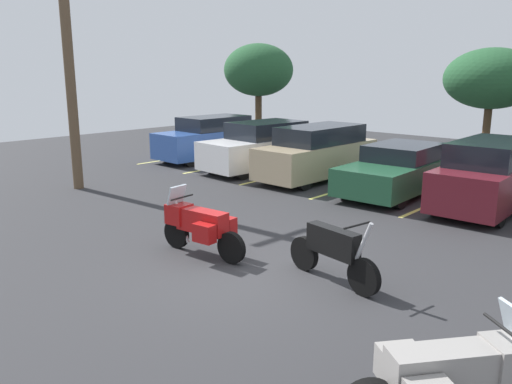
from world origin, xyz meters
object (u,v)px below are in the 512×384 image
(car_green, at_px, (399,170))
(motorcycle_third, at_px, (333,251))
(car_maroon, at_px, (490,175))
(motorcycle_second, at_px, (451,374))
(utility_pole, at_px, (68,47))
(motorcycle_touring, at_px, (200,225))
(car_white, at_px, (260,147))
(car_blue, at_px, (209,138))
(car_tan, at_px, (318,153))

(car_green, bearing_deg, motorcycle_third, -71.21)
(motorcycle_third, height_order, car_maroon, car_maroon)
(car_green, bearing_deg, motorcycle_second, -59.95)
(motorcycle_third, height_order, utility_pole, utility_pole)
(motorcycle_touring, height_order, motorcycle_third, motorcycle_touring)
(motorcycle_second, relative_size, car_maroon, 0.40)
(motorcycle_second, relative_size, car_white, 0.40)
(car_blue, bearing_deg, car_green, -1.97)
(motorcycle_second, xyz_separation_m, car_white, (-11.15, 9.46, 0.27))
(car_green, bearing_deg, car_maroon, -1.18)
(motorcycle_second, relative_size, car_blue, 0.40)
(motorcycle_touring, distance_m, car_white, 9.30)
(motorcycle_third, distance_m, utility_pole, 11.04)
(car_white, bearing_deg, car_maroon, -0.02)
(motorcycle_third, bearing_deg, utility_pole, 175.47)
(motorcycle_second, xyz_separation_m, motorcycle_third, (-3.09, 2.42, -0.06))
(car_maroon, bearing_deg, car_blue, 178.21)
(car_tan, bearing_deg, utility_pole, -126.91)
(motorcycle_touring, xyz_separation_m, car_tan, (-2.72, 7.83, 0.28))
(motorcycle_third, distance_m, car_blue, 13.52)
(car_blue, bearing_deg, car_tan, -2.02)
(car_blue, height_order, car_green, car_blue)
(motorcycle_second, height_order, car_blue, car_blue)
(motorcycle_touring, relative_size, utility_pole, 0.25)
(car_tan, bearing_deg, motorcycle_second, -48.10)
(motorcycle_third, height_order, car_tan, car_tan)
(motorcycle_second, bearing_deg, car_white, 139.69)
(utility_pole, bearing_deg, motorcycle_second, -13.56)
(car_maroon, bearing_deg, motorcycle_second, -73.33)
(car_blue, xyz_separation_m, car_maroon, (11.56, -0.36, 0.03))
(car_green, relative_size, car_maroon, 1.05)
(car_white, relative_size, car_tan, 0.95)
(car_white, distance_m, utility_pole, 7.49)
(motorcycle_touring, relative_size, motorcycle_second, 1.15)
(car_white, bearing_deg, motorcycle_second, -40.31)
(motorcycle_touring, relative_size, car_tan, 0.44)
(motorcycle_touring, distance_m, car_maroon, 8.28)
(car_white, height_order, utility_pole, utility_pole)
(utility_pole, bearing_deg, car_blue, 98.46)
(car_blue, relative_size, car_green, 0.95)
(car_blue, relative_size, car_maroon, 1.00)
(car_white, distance_m, car_maroon, 8.32)
(car_tan, xyz_separation_m, car_maroon, (5.79, -0.16, 0.01))
(motorcycle_touring, xyz_separation_m, car_green, (0.40, 7.73, 0.10))
(motorcycle_touring, height_order, car_blue, car_blue)
(motorcycle_third, bearing_deg, car_green, 108.79)
(car_maroon, distance_m, utility_pole, 12.76)
(motorcycle_second, bearing_deg, motorcycle_third, 141.96)
(motorcycle_touring, distance_m, car_green, 7.74)
(motorcycle_third, bearing_deg, motorcycle_second, -38.04)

